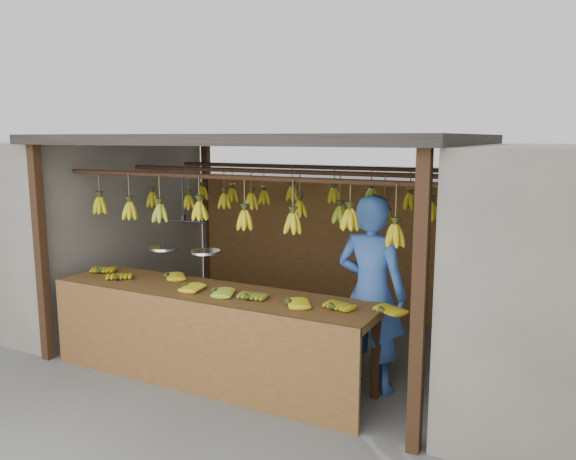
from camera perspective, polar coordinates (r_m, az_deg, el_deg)
The scene contains 8 objects.
ground at distance 6.64m, azimuth -1.20°, elevation -11.52°, with size 80.00×80.00×0.00m, color #5B5B57.
stall at distance 6.51m, azimuth 0.11°, elevation 5.88°, with size 4.30×3.30×2.40m.
neighbor_left at distance 8.61m, azimuth -22.82°, elevation 0.51°, with size 3.00×3.00×2.30m, color slate.
counter at distance 5.49m, azimuth -8.57°, elevation -8.36°, with size 3.55×0.77×0.96m.
hanging_bananas at distance 6.24m, azimuth -1.26°, elevation 2.51°, with size 3.62×2.24×0.39m.
balance_scale at distance 5.75m, azimuth -10.50°, elevation -1.65°, with size 0.78×0.33×0.77m.
vendor at distance 5.32m, azimuth 8.44°, elevation -6.39°, with size 0.68×0.45×1.87m, color #3359A5.
bag_bundles at distance 7.01m, azimuth 18.34°, elevation -2.22°, with size 0.08×0.26×1.19m.
Camera 1 is at (2.95, -5.46, 2.37)m, focal length 35.00 mm.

